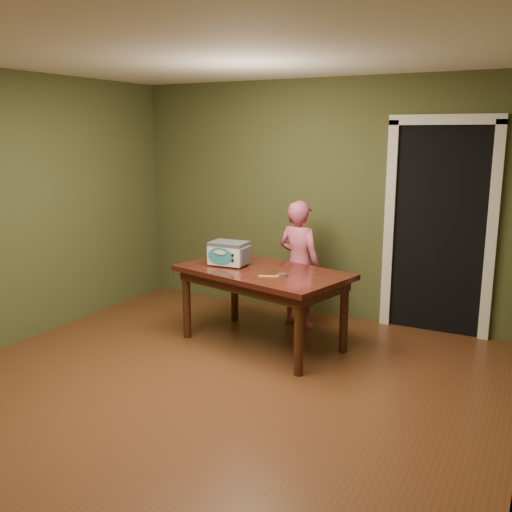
% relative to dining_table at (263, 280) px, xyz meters
% --- Properties ---
extents(floor, '(5.00, 5.00, 0.00)m').
position_rel_dining_table_xyz_m(floor, '(0.09, -1.30, -0.65)').
color(floor, brown).
rests_on(floor, ground).
extents(room_shell, '(4.52, 5.02, 2.61)m').
position_rel_dining_table_xyz_m(room_shell, '(0.09, -1.30, 1.06)').
color(room_shell, '#484D29').
rests_on(room_shell, ground).
extents(doorway, '(1.10, 0.66, 2.25)m').
position_rel_dining_table_xyz_m(doorway, '(1.39, 1.48, 0.41)').
color(doorway, black).
rests_on(doorway, ground).
extents(dining_table, '(1.77, 1.25, 0.75)m').
position_rel_dining_table_xyz_m(dining_table, '(0.00, 0.00, 0.00)').
color(dining_table, black).
rests_on(dining_table, floor).
extents(toy_oven, '(0.39, 0.28, 0.23)m').
position_rel_dining_table_xyz_m(toy_oven, '(-0.38, 0.01, 0.23)').
color(toy_oven, '#4C4F54').
rests_on(toy_oven, dining_table).
extents(baking_pan, '(0.10, 0.10, 0.02)m').
position_rel_dining_table_xyz_m(baking_pan, '(0.26, -0.13, 0.11)').
color(baking_pan, silver).
rests_on(baking_pan, dining_table).
extents(spatula, '(0.18, 0.09, 0.01)m').
position_rel_dining_table_xyz_m(spatula, '(0.17, -0.21, 0.10)').
color(spatula, '#DDB460').
rests_on(spatula, dining_table).
extents(child, '(0.55, 0.41, 1.35)m').
position_rel_dining_table_xyz_m(child, '(0.08, 0.68, 0.02)').
color(child, '#C24F69').
rests_on(child, floor).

